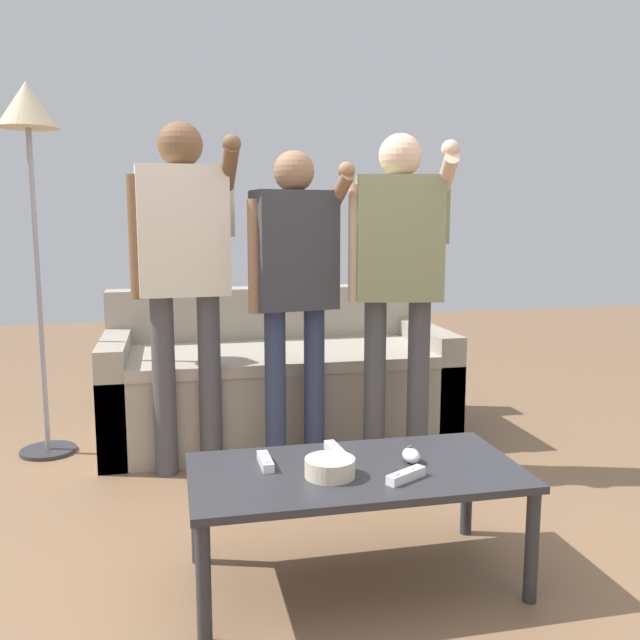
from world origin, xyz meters
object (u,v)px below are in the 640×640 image
at_px(player_left, 184,257).
at_px(game_remote_wand_spare, 265,462).
at_px(snack_bowl, 330,467).
at_px(game_remote_wand_far, 406,476).
at_px(couch, 277,382).
at_px(game_remote_nunchuk, 411,455).
at_px(coffee_table, 356,481).
at_px(game_remote_wand_near, 336,451).
at_px(floor_lamp, 29,143).
at_px(player_right, 399,264).
at_px(player_center, 295,274).

distance_m(player_left, game_remote_wand_spare, 1.24).
xyz_separation_m(snack_bowl, game_remote_wand_far, (0.23, -0.08, -0.01)).
height_order(couch, game_remote_nunchuk, couch).
relative_size(couch, game_remote_wand_spare, 12.67).
xyz_separation_m(player_left, game_remote_wand_far, (0.64, -1.27, -0.62)).
distance_m(coffee_table, game_remote_nunchuk, 0.21).
relative_size(coffee_table, game_remote_wand_spare, 7.40).
bearing_deg(game_remote_nunchuk, game_remote_wand_near, 152.43).
height_order(floor_lamp, player_left, floor_lamp).
distance_m(floor_lamp, game_remote_wand_far, 2.47).
height_order(game_remote_wand_far, game_remote_wand_spare, same).
xyz_separation_m(couch, snack_bowl, (-0.09, -1.69, 0.13)).
bearing_deg(player_right, game_remote_wand_spare, -131.23).
relative_size(player_center, player_right, 0.95).
relative_size(floor_lamp, game_remote_wand_spare, 12.66).
relative_size(couch, game_remote_nunchuk, 21.26).
xyz_separation_m(coffee_table, player_right, (0.46, 0.94, 0.65)).
bearing_deg(floor_lamp, game_remote_wand_near, -50.03).
height_order(couch, game_remote_wand_near, couch).
height_order(snack_bowl, game_remote_wand_near, snack_bowl).
relative_size(couch, coffee_table, 1.71).
height_order(player_left, game_remote_wand_near, player_left).
bearing_deg(game_remote_wand_far, snack_bowl, 160.17).
relative_size(game_remote_wand_near, game_remote_wand_far, 1.08).
bearing_deg(player_left, game_remote_wand_spare, -77.74).
height_order(game_remote_nunchuk, player_right, player_right).
bearing_deg(player_right, floor_lamp, 159.82).
relative_size(player_center, game_remote_wand_near, 9.34).
xyz_separation_m(player_left, player_center, (0.50, -0.10, -0.08)).
relative_size(floor_lamp, player_right, 1.17).
distance_m(couch, snack_bowl, 1.70).
height_order(coffee_table, game_remote_wand_near, game_remote_wand_near).
bearing_deg(game_remote_wand_spare, player_left, 102.26).
xyz_separation_m(floor_lamp, game_remote_wand_near, (1.20, -1.43, -1.16)).
height_order(player_left, game_remote_wand_spare, player_left).
distance_m(game_remote_nunchuk, player_right, 1.13).
distance_m(snack_bowl, player_right, 1.28).
bearing_deg(coffee_table, player_right, 63.91).
distance_m(player_right, game_remote_wand_spare, 1.28).
bearing_deg(game_remote_wand_spare, player_right, 48.77).
bearing_deg(floor_lamp, player_right, -20.18).
bearing_deg(player_left, game_remote_nunchuk, -57.46).
xyz_separation_m(player_left, game_remote_wand_near, (0.48, -1.00, -0.62)).
bearing_deg(player_center, couch, 89.79).
distance_m(couch, player_right, 1.10).
height_order(couch, game_remote_wand_far, couch).
bearing_deg(snack_bowl, game_remote_nunchuk, 12.28).
relative_size(coffee_table, player_left, 0.66).
bearing_deg(floor_lamp, player_center, -23.60).
height_order(coffee_table, game_remote_nunchuk, game_remote_nunchuk).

